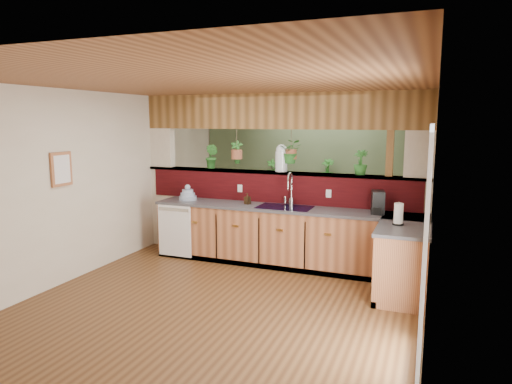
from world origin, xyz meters
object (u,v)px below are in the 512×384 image
at_px(glass_jar, 281,158).
at_px(shelving_console, 302,206).
at_px(faucet, 290,188).
at_px(coffee_maker, 378,203).
at_px(paper_towel, 398,214).
at_px(dish_stack, 188,195).
at_px(soap_dispenser, 247,199).

xyz_separation_m(glass_jar, shelving_console, (-0.19, 1.90, -1.10)).
distance_m(faucet, coffee_maker, 1.32).
relative_size(coffee_maker, paper_towel, 1.08).
height_order(faucet, coffee_maker, faucet).
xyz_separation_m(coffee_maker, glass_jar, (-1.53, 0.34, 0.56)).
height_order(dish_stack, soap_dispenser, dish_stack).
bearing_deg(soap_dispenser, glass_jar, 38.81).
distance_m(glass_jar, shelving_console, 2.21).
bearing_deg(paper_towel, coffee_maker, 117.37).
height_order(faucet, dish_stack, faucet).
bearing_deg(faucet, dish_stack, -175.70).
bearing_deg(paper_towel, faucet, 155.51).
distance_m(faucet, dish_stack, 1.72).
relative_size(dish_stack, soap_dispenser, 1.68).
xyz_separation_m(dish_stack, soap_dispenser, (1.05, 0.00, 0.01)).
bearing_deg(shelving_console, faucet, -54.95).
bearing_deg(soap_dispenser, faucet, 10.80).
distance_m(dish_stack, shelving_console, 2.64).
distance_m(dish_stack, coffee_maker, 3.02).
xyz_separation_m(soap_dispenser, glass_jar, (0.43, 0.35, 0.62)).
bearing_deg(shelving_console, dish_stack, -95.79).
bearing_deg(shelving_console, glass_jar, -60.13).
distance_m(paper_towel, shelving_console, 3.56).
distance_m(coffee_maker, shelving_console, 2.88).
bearing_deg(glass_jar, faucet, -45.67).
distance_m(faucet, paper_towel, 1.80).
relative_size(paper_towel, glass_jar, 0.69).
xyz_separation_m(paper_towel, glass_jar, (-1.85, 0.97, 0.57)).
height_order(faucet, shelving_console, faucet).
bearing_deg(paper_towel, dish_stack, 169.54).
relative_size(faucet, glass_jar, 1.22).
bearing_deg(shelving_console, soap_dispenser, -72.04).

